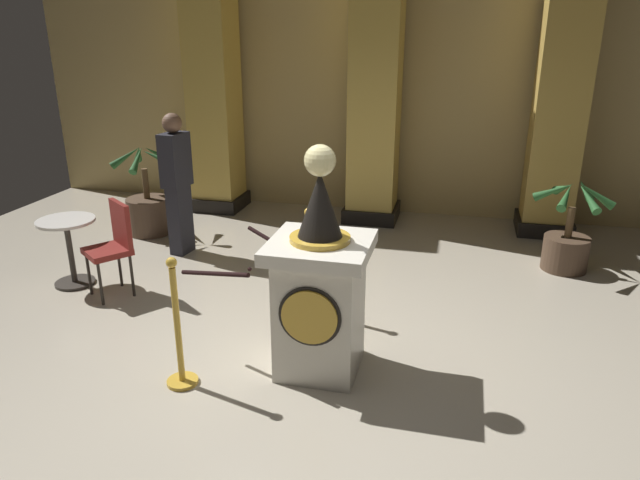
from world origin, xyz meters
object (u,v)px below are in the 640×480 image
object	(u,v)px
stanchion_far	(179,341)
potted_palm_left	(148,208)
pedestal_clock	(320,289)
stanchion_near	(309,277)
cafe_chair_red	(114,241)
potted_palm_right	(567,241)
bystander_guest	(177,181)
cafe_table	(69,243)

from	to	relation	value
stanchion_far	potted_palm_left	world-z (taller)	potted_palm_left
pedestal_clock	stanchion_near	distance (m)	1.03
potted_palm_left	cafe_chair_red	bearing A→B (deg)	-70.07
stanchion_far	potted_palm_right	size ratio (longest dim) A/B	0.96
potted_palm_left	bystander_guest	bearing A→B (deg)	-36.35
potted_palm_right	cafe_chair_red	xyz separation A→B (m)	(-4.54, -1.78, 0.23)
stanchion_far	cafe_table	world-z (taller)	stanchion_far
potted_palm_right	cafe_table	bearing A→B (deg)	-161.79
pedestal_clock	cafe_table	xyz separation A→B (m)	(-2.94, 0.96, -0.23)
pedestal_clock	cafe_chair_red	bearing A→B (deg)	159.68
stanchion_near	bystander_guest	world-z (taller)	bystander_guest
stanchion_near	potted_palm_right	distance (m)	3.06
stanchion_far	pedestal_clock	bearing A→B (deg)	25.61
pedestal_clock	stanchion_far	distance (m)	1.13
cafe_chair_red	potted_palm_left	bearing A→B (deg)	109.93
cafe_table	pedestal_clock	bearing A→B (deg)	-18.04
stanchion_far	cafe_chair_red	distance (m)	1.92
potted_palm_right	bystander_guest	bearing A→B (deg)	-173.00
cafe_table	cafe_chair_red	world-z (taller)	cafe_chair_red
potted_palm_left	pedestal_clock	bearing A→B (deg)	-41.52
potted_palm_right	cafe_chair_red	size ratio (longest dim) A/B	1.13
pedestal_clock	stanchion_far	bearing A→B (deg)	-154.39
stanchion_near	potted_palm_right	bearing A→B (deg)	34.28
pedestal_clock	potted_palm_left	bearing A→B (deg)	138.48
pedestal_clock	potted_palm_left	world-z (taller)	pedestal_clock
stanchion_far	cafe_chair_red	bearing A→B (deg)	135.70
potted_palm_left	bystander_guest	xyz separation A→B (m)	(0.74, -0.55, 0.55)
stanchion_near	potted_palm_left	bearing A→B (deg)	146.99
cafe_table	cafe_chair_red	size ratio (longest dim) A/B	0.75
pedestal_clock	potted_palm_right	size ratio (longest dim) A/B	1.67
pedestal_clock	cafe_chair_red	distance (m)	2.50
cafe_chair_red	potted_palm_right	bearing A→B (deg)	21.39
stanchion_far	potted_palm_left	bearing A→B (deg)	122.89
pedestal_clock	cafe_chair_red	size ratio (longest dim) A/B	1.88
pedestal_clock	cafe_table	distance (m)	3.10
potted_palm_left	cafe_chair_red	world-z (taller)	potted_palm_left
potted_palm_right	cafe_table	xyz separation A→B (m)	(-5.13, -1.69, 0.12)
potted_palm_left	potted_palm_right	size ratio (longest dim) A/B	1.12
stanchion_far	potted_palm_left	distance (m)	3.71
bystander_guest	stanchion_far	bearing A→B (deg)	-63.65
cafe_table	cafe_chair_red	distance (m)	0.61
stanchion_near	bystander_guest	bearing A→B (deg)	148.36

